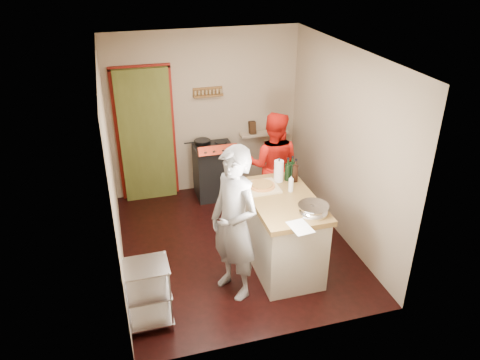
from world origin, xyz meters
name	(u,v)px	position (x,y,z in m)	size (l,w,h in m)	color
floor	(235,244)	(0.00, 0.00, 0.00)	(3.50, 3.50, 0.00)	black
back_wall	(165,127)	(-0.64, 1.78, 1.13)	(3.00, 0.44, 2.60)	gray
left_wall	(111,173)	(-1.50, 0.00, 1.30)	(0.04, 3.50, 2.60)	gray
right_wall	(343,145)	(1.50, 0.00, 1.30)	(0.04, 3.50, 2.60)	gray
ceiling	(234,52)	(0.00, 0.00, 2.61)	(3.00, 3.50, 0.02)	white
stove	(214,170)	(0.05, 1.42, 0.45)	(0.60, 0.63, 1.00)	black
wire_shelving	(148,292)	(-1.28, -1.20, 0.44)	(0.48, 0.40, 0.80)	silver
island	(282,231)	(0.45, -0.61, 0.52)	(0.77, 1.46, 1.30)	beige
person_stripe	(234,224)	(-0.25, -0.91, 0.93)	(0.68, 0.44, 1.85)	#A4A3A8
person_red	(273,165)	(0.76, 0.66, 0.80)	(0.78, 0.61, 1.61)	red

